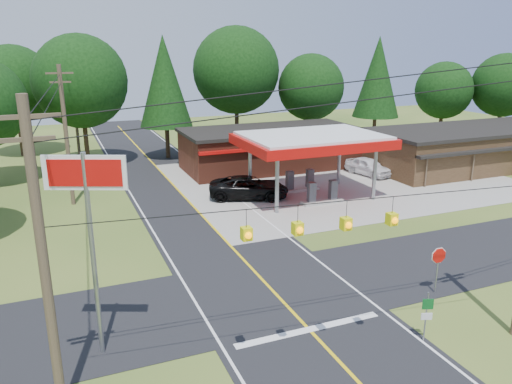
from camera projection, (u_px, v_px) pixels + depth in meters
name	position (u px, v px, depth m)	size (l,w,h in m)	color
ground	(273.00, 292.00, 23.61)	(120.00, 120.00, 0.00)	#405B20
main_highway	(273.00, 291.00, 23.61)	(8.00, 120.00, 0.02)	black
cross_road	(273.00, 291.00, 23.61)	(70.00, 7.00, 0.02)	black
lane_center_yellow	(273.00, 291.00, 23.60)	(0.15, 110.00, 0.00)	yellow
gas_canopy	(312.00, 142.00, 37.23)	(10.60, 7.40, 4.88)	gray
convenience_store	(270.00, 148.00, 47.12)	(16.40, 7.55, 3.80)	#5D281A
strip_building	(472.00, 147.00, 47.47)	(20.40, 8.75, 3.80)	#3E2A19
utility_pole_near_left	(44.00, 264.00, 14.24)	(1.80, 0.30, 10.00)	#473828
utility_pole_far_left	(66.00, 134.00, 35.20)	(1.80, 0.30, 10.00)	#473828
utility_pole_north	(75.00, 111.00, 50.96)	(0.30, 0.30, 9.50)	#473828
overhead_beacons	(323.00, 205.00, 16.17)	(17.04, 2.04, 1.03)	black
treeline_backdrop	(169.00, 90.00, 43.11)	(70.27, 51.59, 13.30)	#332316
suv_car	(249.00, 188.00, 37.88)	(6.00, 6.00, 1.67)	black
sedan_car	(368.00, 167.00, 44.68)	(4.61, 4.61, 1.57)	white
big_stop_sign	(88.00, 206.00, 17.25)	(2.68, 1.20, 7.75)	gray
octagonal_stop_sign	(438.00, 259.00, 23.01)	(0.81, 0.11, 2.31)	gray
route_sign_post	(427.00, 313.00, 19.30)	(0.42, 0.18, 2.12)	gray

